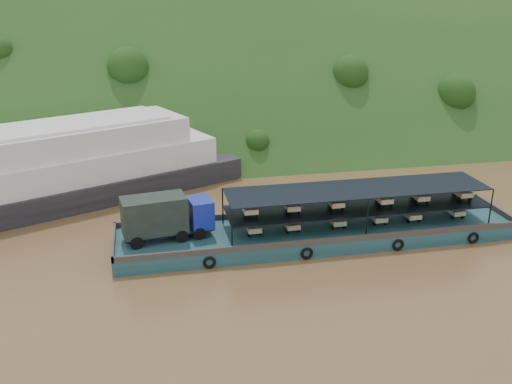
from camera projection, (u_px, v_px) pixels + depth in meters
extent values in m
plane|color=brown|center=(284.00, 235.00, 51.21)|extent=(160.00, 160.00, 0.00)
cube|color=#1A3B15|center=(224.00, 136.00, 84.30)|extent=(140.00, 39.60, 39.60)
cube|color=#133E43|center=(317.00, 233.00, 50.14)|extent=(35.00, 7.00, 1.20)
cube|color=#592D19|center=(307.00, 210.00, 52.97)|extent=(35.00, 0.20, 0.50)
cube|color=#592D19|center=(330.00, 241.00, 46.72)|extent=(35.00, 0.20, 0.50)
cube|color=#592D19|center=(496.00, 209.00, 53.13)|extent=(0.20, 7.00, 0.50)
cube|color=#592D19|center=(114.00, 241.00, 46.56)|extent=(0.20, 7.00, 0.50)
torus|color=black|center=(209.00, 263.00, 45.00)|extent=(1.06, 0.26, 1.06)
torus|color=black|center=(307.00, 253.00, 46.51)|extent=(1.06, 0.26, 1.06)
torus|color=black|center=(398.00, 245.00, 48.02)|extent=(1.06, 0.26, 1.06)
torus|color=black|center=(473.00, 238.00, 49.34)|extent=(1.06, 0.26, 1.06)
cylinder|color=black|center=(137.00, 243.00, 45.70)|extent=(1.12, 0.53, 1.08)
cylinder|color=black|center=(132.00, 232.00, 47.69)|extent=(1.12, 0.53, 1.08)
cylinder|color=black|center=(182.00, 236.00, 46.88)|extent=(1.12, 0.53, 1.08)
cylinder|color=black|center=(176.00, 226.00, 48.88)|extent=(1.12, 0.53, 1.08)
cylinder|color=black|center=(199.00, 233.00, 47.37)|extent=(1.12, 0.53, 1.08)
cylinder|color=black|center=(193.00, 223.00, 49.37)|extent=(1.12, 0.53, 1.08)
cube|color=black|center=(168.00, 230.00, 47.55)|extent=(7.61, 3.44, 0.22)
cube|color=#17269E|center=(200.00, 212.00, 48.02)|extent=(2.20, 2.83, 2.37)
cube|color=black|center=(211.00, 206.00, 48.17)|extent=(0.38, 2.14, 0.97)
cube|color=black|center=(154.00, 215.00, 46.66)|extent=(5.51, 3.33, 3.02)
cube|color=black|center=(356.00, 206.00, 50.02)|extent=(23.00, 5.00, 0.12)
cube|color=black|center=(358.00, 189.00, 49.45)|extent=(23.00, 5.00, 0.08)
cylinder|color=black|center=(232.00, 229.00, 45.55)|extent=(0.12, 0.12, 3.30)
cylinder|color=black|center=(223.00, 206.00, 50.15)|extent=(0.12, 0.12, 3.30)
cylinder|color=black|center=(367.00, 217.00, 47.72)|extent=(0.12, 0.12, 3.30)
cylinder|color=black|center=(347.00, 197.00, 52.32)|extent=(0.12, 0.12, 3.30)
cylinder|color=black|center=(491.00, 207.00, 49.89)|extent=(0.12, 0.12, 3.30)
cylinder|color=black|center=(461.00, 188.00, 54.49)|extent=(0.12, 0.12, 3.30)
cylinder|color=black|center=(250.00, 225.00, 49.71)|extent=(0.12, 0.52, 0.52)
cylinder|color=black|center=(249.00, 234.00, 47.96)|extent=(0.14, 0.52, 0.52)
cylinder|color=black|center=(260.00, 233.00, 48.15)|extent=(0.14, 0.52, 0.52)
cube|color=beige|center=(254.00, 228.00, 48.26)|extent=(1.15, 1.50, 0.44)
cube|color=red|center=(251.00, 221.00, 49.25)|extent=(0.55, 0.80, 0.80)
cube|color=red|center=(252.00, 216.00, 48.90)|extent=(0.50, 0.10, 0.10)
cylinder|color=black|center=(288.00, 222.00, 50.34)|extent=(0.12, 0.52, 0.52)
cylinder|color=black|center=(287.00, 230.00, 48.59)|extent=(0.14, 0.52, 0.52)
cylinder|color=black|center=(299.00, 230.00, 48.78)|extent=(0.14, 0.52, 0.52)
cube|color=#C7BE8D|center=(292.00, 225.00, 48.89)|extent=(1.15, 1.50, 0.44)
cube|color=red|center=(289.00, 218.00, 49.89)|extent=(0.55, 0.80, 0.80)
cube|color=red|center=(289.00, 213.00, 49.53)|extent=(0.50, 0.10, 0.10)
cylinder|color=black|center=(332.00, 218.00, 51.12)|extent=(0.12, 0.52, 0.52)
cylinder|color=black|center=(333.00, 227.00, 49.37)|extent=(0.14, 0.52, 0.52)
cylinder|color=black|center=(344.00, 226.00, 49.56)|extent=(0.14, 0.52, 0.52)
cube|color=#C5C08B|center=(338.00, 221.00, 49.67)|extent=(1.15, 1.50, 0.44)
cube|color=red|center=(333.00, 214.00, 50.66)|extent=(0.55, 0.80, 0.80)
cube|color=red|center=(334.00, 210.00, 50.31)|extent=(0.50, 0.10, 0.10)
cylinder|color=black|center=(372.00, 215.00, 51.84)|extent=(0.12, 0.52, 0.52)
cylinder|color=black|center=(375.00, 223.00, 50.09)|extent=(0.14, 0.52, 0.52)
cylinder|color=black|center=(385.00, 222.00, 50.28)|extent=(0.14, 0.52, 0.52)
cube|color=beige|center=(379.00, 218.00, 50.39)|extent=(1.15, 1.50, 0.44)
cube|color=red|center=(374.00, 211.00, 51.39)|extent=(0.55, 0.80, 0.80)
cube|color=red|center=(375.00, 207.00, 51.03)|extent=(0.50, 0.10, 0.10)
cylinder|color=black|center=(405.00, 212.00, 52.45)|extent=(0.12, 0.52, 0.52)
cylinder|color=black|center=(409.00, 220.00, 50.70)|extent=(0.14, 0.52, 0.52)
cylinder|color=black|center=(419.00, 219.00, 50.89)|extent=(0.14, 0.52, 0.52)
cube|color=beige|center=(412.00, 215.00, 51.00)|extent=(1.15, 1.50, 0.44)
cube|color=#AD1D0B|center=(407.00, 208.00, 51.99)|extent=(0.55, 0.80, 0.80)
cube|color=#AD1D0B|center=(408.00, 204.00, 51.64)|extent=(0.50, 0.10, 0.10)
cylinder|color=black|center=(447.00, 209.00, 53.26)|extent=(0.12, 0.52, 0.52)
cylinder|color=black|center=(453.00, 216.00, 51.51)|extent=(0.14, 0.52, 0.52)
cylinder|color=black|center=(463.00, 216.00, 51.70)|extent=(0.14, 0.52, 0.52)
cube|color=#C9C48E|center=(456.00, 211.00, 51.81)|extent=(1.15, 1.50, 0.44)
cube|color=red|center=(450.00, 205.00, 52.80)|extent=(0.55, 0.80, 0.80)
cube|color=red|center=(451.00, 200.00, 52.44)|extent=(0.50, 0.10, 0.10)
cylinder|color=black|center=(247.00, 207.00, 49.06)|extent=(0.12, 0.52, 0.52)
cylinder|color=black|center=(245.00, 215.00, 47.31)|extent=(0.14, 0.52, 0.52)
cylinder|color=black|center=(257.00, 214.00, 47.50)|extent=(0.14, 0.52, 0.52)
cube|color=beige|center=(250.00, 209.00, 47.61)|extent=(1.15, 1.50, 0.44)
cube|color=#1B3CA2|center=(247.00, 203.00, 48.60)|extent=(0.55, 0.80, 0.80)
cube|color=#1B3CA2|center=(248.00, 198.00, 48.24)|extent=(0.50, 0.10, 0.10)
cylinder|color=black|center=(288.00, 204.00, 49.74)|extent=(0.12, 0.52, 0.52)
cylinder|color=black|center=(287.00, 212.00, 47.99)|extent=(0.14, 0.52, 0.52)
cylinder|color=black|center=(299.00, 211.00, 48.18)|extent=(0.14, 0.52, 0.52)
cube|color=tan|center=(292.00, 206.00, 48.29)|extent=(1.15, 1.50, 0.44)
cube|color=#1A3DA0|center=(289.00, 199.00, 49.29)|extent=(0.55, 0.80, 0.80)
cube|color=#1A3DA0|center=(289.00, 195.00, 48.93)|extent=(0.50, 0.10, 0.10)
cylinder|color=black|center=(330.00, 201.00, 50.48)|extent=(0.12, 0.52, 0.52)
cylinder|color=black|center=(332.00, 208.00, 48.73)|extent=(0.14, 0.52, 0.52)
cylinder|color=black|center=(343.00, 208.00, 48.92)|extent=(0.14, 0.52, 0.52)
cube|color=beige|center=(336.00, 203.00, 49.03)|extent=(1.15, 1.50, 0.44)
cube|color=#AD170B|center=(332.00, 196.00, 50.02)|extent=(0.55, 0.80, 0.80)
cube|color=#AD170B|center=(333.00, 192.00, 49.67)|extent=(0.50, 0.10, 0.10)
cylinder|color=black|center=(377.00, 197.00, 51.32)|extent=(0.12, 0.52, 0.52)
cylinder|color=black|center=(380.00, 205.00, 49.57)|extent=(0.14, 0.52, 0.52)
cylinder|color=black|center=(391.00, 204.00, 49.76)|extent=(0.14, 0.52, 0.52)
cube|color=beige|center=(384.00, 199.00, 49.87)|extent=(1.15, 1.50, 0.44)
cube|color=#CBB690|center=(379.00, 193.00, 50.86)|extent=(0.55, 0.80, 0.80)
cube|color=#CBB690|center=(380.00, 188.00, 50.51)|extent=(0.50, 0.10, 0.10)
cylinder|color=black|center=(413.00, 194.00, 51.97)|extent=(0.12, 0.52, 0.52)
cylinder|color=black|center=(417.00, 202.00, 50.22)|extent=(0.14, 0.52, 0.52)
cylinder|color=black|center=(427.00, 201.00, 50.41)|extent=(0.14, 0.52, 0.52)
cube|color=#C5B18B|center=(421.00, 196.00, 50.52)|extent=(1.15, 1.50, 0.44)
cube|color=beige|center=(415.00, 190.00, 51.51)|extent=(0.55, 0.80, 0.80)
cube|color=beige|center=(416.00, 186.00, 51.16)|extent=(0.50, 0.10, 0.10)
cylinder|color=black|center=(454.00, 191.00, 52.75)|extent=(0.12, 0.52, 0.52)
cylinder|color=black|center=(460.00, 198.00, 51.01)|extent=(0.14, 0.52, 0.52)
cylinder|color=black|center=(470.00, 198.00, 51.19)|extent=(0.14, 0.52, 0.52)
cube|color=beige|center=(463.00, 193.00, 51.30)|extent=(1.15, 1.50, 0.44)
cube|color=beige|center=(457.00, 187.00, 52.30)|extent=(0.55, 0.80, 0.80)
cube|color=beige|center=(459.00, 183.00, 51.94)|extent=(0.50, 0.10, 0.10)
cube|color=black|center=(55.00, 190.00, 58.72)|extent=(40.31, 25.03, 2.38)
cube|color=silver|center=(52.00, 167.00, 57.83)|extent=(34.46, 21.73, 2.78)
cube|color=silver|center=(48.00, 141.00, 56.90)|extent=(28.61, 18.43, 2.58)
cube|color=silver|center=(47.00, 127.00, 56.40)|extent=(24.58, 15.93, 0.30)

